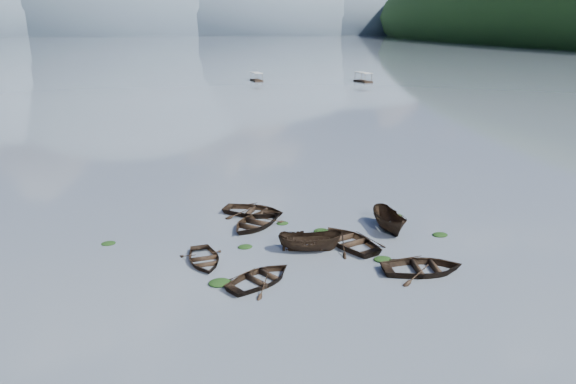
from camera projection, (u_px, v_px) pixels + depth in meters
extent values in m
plane|color=#525B66|center=(342.00, 299.00, 26.39)|extent=(2400.00, 2400.00, 0.00)
ellipsoid|color=#475666|center=(127.00, 33.00, 845.11)|extent=(520.00, 520.00, 340.00)
ellipsoid|color=#475666|center=(247.00, 33.00, 889.40)|extent=(520.00, 520.00, 260.00)
ellipsoid|color=#475666|center=(345.00, 33.00, 929.26)|extent=(520.00, 520.00, 220.00)
imported|color=black|center=(204.00, 262.00, 30.53)|extent=(3.01, 4.01, 0.79)
imported|color=black|center=(261.00, 282.00, 28.14)|extent=(5.13, 4.72, 0.87)
imported|color=black|center=(310.00, 251.00, 32.05)|extent=(4.22, 2.41, 1.54)
imported|color=black|center=(350.00, 245.00, 32.95)|extent=(4.69, 5.56, 0.98)
imported|color=black|center=(422.00, 272.00, 29.29)|extent=(5.13, 3.99, 0.97)
imported|color=black|center=(389.00, 230.00, 35.34)|extent=(1.77, 4.26, 1.62)
imported|color=black|center=(254.00, 214.00, 38.20)|extent=(5.69, 5.23, 0.96)
imported|color=black|center=(255.00, 226.00, 36.00)|extent=(5.64, 5.70, 0.97)
ellipsoid|color=black|center=(220.00, 284.00, 27.95)|extent=(1.24, 1.02, 0.27)
ellipsoid|color=black|center=(245.00, 247.00, 32.53)|extent=(0.93, 0.74, 0.20)
ellipsoid|color=black|center=(383.00, 260.00, 30.78)|extent=(1.08, 0.87, 0.23)
ellipsoid|color=black|center=(321.00, 232.00, 35.01)|extent=(1.02, 0.86, 0.23)
ellipsoid|color=black|center=(440.00, 235.00, 34.38)|extent=(1.05, 0.83, 0.22)
ellipsoid|color=black|center=(109.00, 244.00, 33.05)|extent=(0.91, 0.74, 0.19)
ellipsoid|color=black|center=(282.00, 224.00, 36.40)|extent=(0.86, 0.72, 0.18)
ellipsoid|color=black|center=(395.00, 217.00, 37.77)|extent=(1.09, 0.87, 0.24)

